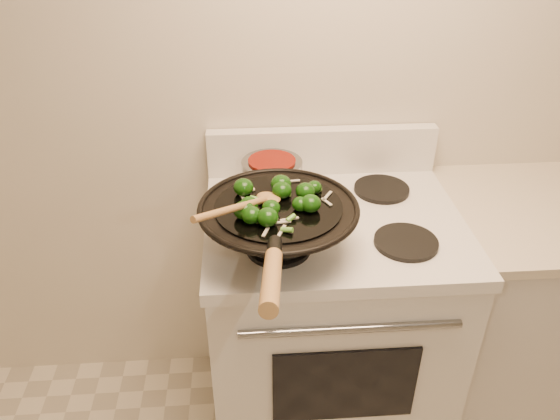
{
  "coord_description": "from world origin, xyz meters",
  "views": [
    {
      "loc": [
        -0.32,
        -0.2,
        1.82
      ],
      "look_at": [
        -0.24,
        1.04,
        1.04
      ],
      "focal_mm": 35.0,
      "sensor_mm": 36.0,
      "label": 1
    }
  ],
  "objects": [
    {
      "name": "stove",
      "position": [
        -0.06,
        1.17,
        0.47
      ],
      "size": [
        0.78,
        0.67,
        1.08
      ],
      "color": "white",
      "rests_on": "ground"
    },
    {
      "name": "counter_unit",
      "position": [
        0.73,
        1.2,
        0.46
      ],
      "size": [
        0.87,
        0.62,
        0.91
      ],
      "color": "silver",
      "rests_on": "ground"
    },
    {
      "name": "wok",
      "position": [
        -0.24,
        1.01,
        1.01
      ],
      "size": [
        0.43,
        0.72,
        0.23
      ],
      "color": "black",
      "rests_on": "stove"
    },
    {
      "name": "wooden_spoon",
      "position": [
        -0.32,
        0.98,
        1.1
      ],
      "size": [
        0.23,
        0.27,
        0.1
      ],
      "color": "#A37540",
      "rests_on": "wok"
    },
    {
      "name": "stirfry",
      "position": [
        -0.25,
        1.02,
        1.08
      ],
      "size": [
        0.27,
        0.29,
        0.05
      ],
      "color": "#103A08",
      "rests_on": "wok"
    },
    {
      "name": "saucepan",
      "position": [
        -0.24,
        1.32,
        0.99
      ],
      "size": [
        0.19,
        0.3,
        0.11
      ],
      "color": "gray",
      "rests_on": "stove"
    }
  ]
}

